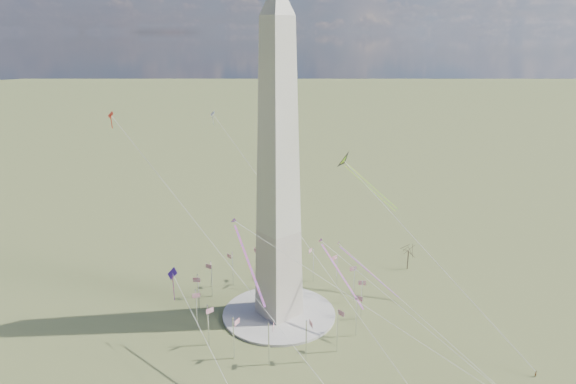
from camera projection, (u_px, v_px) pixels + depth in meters
ground at (279, 315)px, 164.33m from camera, size 2000.00×2000.00×0.00m
plaza at (279, 313)px, 164.21m from camera, size 36.00×36.00×0.80m
washington_monument at (278, 170)px, 150.05m from camera, size 15.56×15.56×100.00m
flagpole_ring at (279, 294)px, 162.16m from camera, size 54.40×54.40×13.00m
tree_near at (409, 250)px, 193.79m from camera, size 6.40×6.40×11.20m
person_east at (536, 374)px, 134.47m from camera, size 0.70×0.51×1.77m
kite_delta_black at (347, 163)px, 172.48m from camera, size 12.42×21.89×17.93m
kite_diamond_purple at (173, 277)px, 144.23m from camera, size 2.16×3.46×10.83m
kite_streamer_left at (335, 264)px, 155.76m from camera, size 4.05×21.79×14.98m
kite_streamer_mid at (244, 249)px, 134.85m from camera, size 7.65×22.57×15.86m
kite_streamer_right at (358, 262)px, 176.70m from camera, size 9.43×22.46×16.11m
kite_small_red at (111, 116)px, 149.47m from camera, size 1.47×2.32×5.13m
kite_small_white at (213, 115)px, 181.37m from camera, size 1.72×2.46×5.11m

